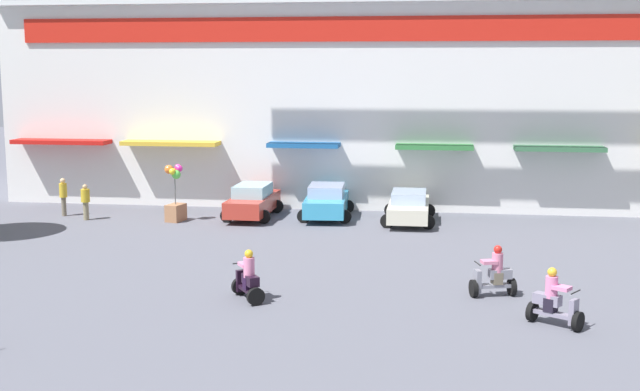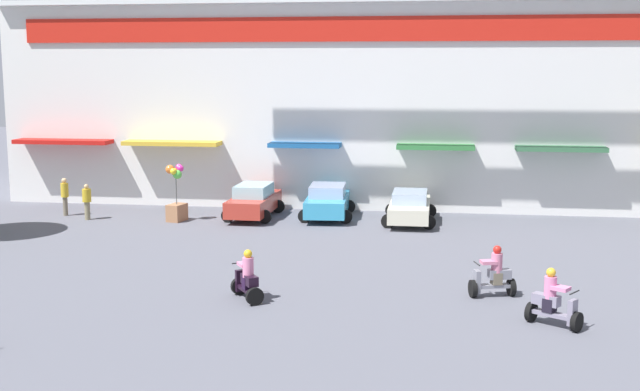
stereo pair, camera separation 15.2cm
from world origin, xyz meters
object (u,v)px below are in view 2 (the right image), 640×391
Objects in this scene: pedestrian_0 at (87,200)px; pedestrian_1 at (65,194)px; parked_car_1 at (328,201)px; parked_car_0 at (254,201)px; scooter_rider_1 at (247,280)px; balloon_vendor_cart at (176,196)px; parked_car_2 at (410,207)px; scooter_rider_2 at (493,276)px; scooter_rider_3 at (553,303)px.

pedestrian_1 is at bearing 150.85° from pedestrian_0.
parked_car_1 is at bearing 5.95° from pedestrian_1.
parked_car_0 is 2.84× the size of scooter_rider_1.
balloon_vendor_cart is (-5.90, 11.40, 0.49)m from scooter_rider_1.
balloon_vendor_cart is (-10.11, -1.12, 0.40)m from parked_car_2.
parked_car_0 is 7.34m from pedestrian_0.
pedestrian_1 is (-8.56, -0.82, 0.23)m from parked_car_0.
parked_car_1 is 10.63m from pedestrian_0.
scooter_rider_2 is at bearing -29.68° from pedestrian_1.
parked_car_1 is 2.78× the size of scooter_rider_2.
parked_car_2 is (3.68, -0.62, -0.05)m from parked_car_1.
pedestrian_0 reaches higher than scooter_rider_3.
parked_car_0 is 2.79× the size of scooter_rider_3.
parked_car_1 is at bearing 7.29° from parked_car_0.
scooter_rider_2 is 0.89× the size of pedestrian_1.
scooter_rider_1 is 0.98× the size of scooter_rider_3.
scooter_rider_3 is at bearing -7.82° from scooter_rider_1.
scooter_rider_2 is (6.54, -11.71, -0.13)m from parked_car_1.
scooter_rider_3 is (8.44, -1.16, 0.02)m from scooter_rider_1.
scooter_rider_3 is at bearing -72.82° from parked_car_2.
balloon_vendor_cart reaches higher than scooter_rider_1.
parked_car_2 is 11.46m from scooter_rider_2.
pedestrian_1 is at bearing 174.63° from balloon_vendor_cart.
scooter_rider_3 is at bearing -41.20° from balloon_vendor_cart.
balloon_vendor_cart is at bearing -5.37° from pedestrian_1.
parked_car_0 is 2.50× the size of pedestrian_1.
pedestrian_0 reaches higher than parked_car_2.
pedestrian_0 is at bearing -176.09° from balloon_vendor_cart.
parked_car_0 is at bearing 102.20° from scooter_rider_1.
parked_car_1 is (3.28, 0.42, -0.00)m from parked_car_0.
scooter_rider_2 is (7.07, 1.43, 0.01)m from scooter_rider_1.
pedestrian_1 is 0.69× the size of balloon_vendor_cart.
pedestrian_1 reaches higher than pedestrian_0.
pedestrian_0 is at bearing -174.35° from parked_car_2.
balloon_vendor_cart reaches higher than scooter_rider_3.
parked_car_1 is at bearing 118.95° from scooter_rider_3.
scooter_rider_3 reaches higher than parked_car_1.
scooter_rider_3 reaches higher than parked_car_2.
scooter_rider_3 is (7.91, -14.30, -0.13)m from parked_car_1.
parked_car_2 is 2.73× the size of pedestrian_0.
pedestrian_0 is (-18.35, 12.28, 0.26)m from scooter_rider_3.
scooter_rider_2 is 0.99× the size of scooter_rider_3.
scooter_rider_3 reaches higher than scooter_rider_1.
parked_car_1 is at bearing 10.93° from pedestrian_0.
scooter_rider_1 is 14.90m from pedestrian_0.
balloon_vendor_cart is (-6.43, -1.74, 0.35)m from parked_car_1.
scooter_rider_1 is at bearing -62.61° from balloon_vendor_cart.
pedestrian_0 is at bearing 146.20° from scooter_rider_3.
parked_car_2 is 2.83× the size of scooter_rider_2.
pedestrian_0 reaches higher than parked_car_1.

